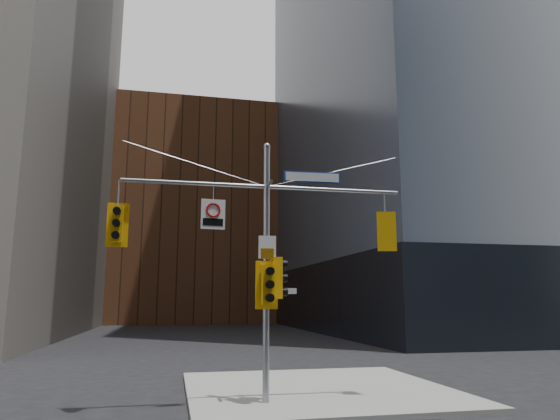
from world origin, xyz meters
name	(u,v)px	position (x,y,z in m)	size (l,w,h in m)	color
sidewalk_corner	(317,390)	(2.00, 4.00, 0.07)	(8.00, 8.00, 0.15)	gray
podium_ne	(493,298)	(28.00, 32.00, 3.00)	(36.40, 36.40, 6.00)	black
brick_midrise	(193,219)	(0.00, 58.00, 14.00)	(26.00, 20.00, 28.00)	brown
signal_assembly	(267,242)	(0.00, 1.99, 4.42)	(8.00, 0.80, 7.30)	gray
traffic_light_west_arm	(117,224)	(-4.03, 2.01, 4.80)	(0.57, 0.44, 1.19)	#DE9D0B
traffic_light_east_arm	(386,232)	(3.58, 1.99, 4.80)	(0.55, 0.51, 1.16)	#DE9D0B
traffic_light_pole_side	(278,278)	(0.33, 2.00, 3.42)	(0.46, 0.39, 1.14)	#DE9D0B
traffic_light_pole_front	(268,285)	(0.00, 1.73, 3.23)	(0.62, 0.50, 1.31)	#DE9D0B
street_sign_blade	(312,177)	(1.35, 2.00, 6.35)	(1.69, 0.12, 0.33)	navy
regulatory_sign_arm	(213,213)	(-1.50, 1.97, 5.18)	(0.67, 0.12, 0.84)	silver
regulatory_sign_pole	(267,248)	(0.00, 1.88, 4.24)	(0.49, 0.06, 0.63)	silver
street_blade_ew	(282,291)	(0.45, 2.00, 3.07)	(0.80, 0.12, 0.16)	silver
street_blade_ns	(263,305)	(0.00, 2.45, 2.67)	(0.09, 0.72, 0.14)	#145926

